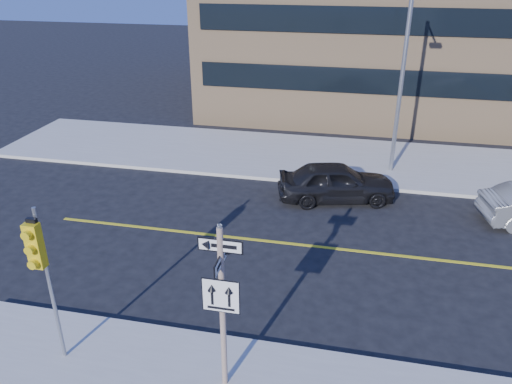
% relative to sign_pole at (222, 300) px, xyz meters
% --- Properties ---
extents(ground, '(120.00, 120.00, 0.00)m').
position_rel_sign_pole_xyz_m(ground, '(0.00, 2.51, -2.44)').
color(ground, black).
rests_on(ground, ground).
extents(sign_pole, '(0.92, 0.92, 4.06)m').
position_rel_sign_pole_xyz_m(sign_pole, '(0.00, 0.00, 0.00)').
color(sign_pole, beige).
rests_on(sign_pole, near_sidewalk).
extents(traffic_signal, '(0.32, 0.45, 4.00)m').
position_rel_sign_pole_xyz_m(traffic_signal, '(-4.00, -0.15, 0.59)').
color(traffic_signal, gray).
rests_on(traffic_signal, near_sidewalk).
extents(parked_car_a, '(2.90, 4.88, 1.56)m').
position_rel_sign_pole_xyz_m(parked_car_a, '(1.76, 10.27, -1.66)').
color(parked_car_a, black).
rests_on(parked_car_a, ground).
extents(streetlight_a, '(0.55, 2.25, 8.00)m').
position_rel_sign_pole_xyz_m(streetlight_a, '(4.00, 13.27, 2.32)').
color(streetlight_a, gray).
rests_on(streetlight_a, far_sidewalk).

